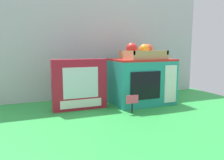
{
  "coord_description": "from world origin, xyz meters",
  "views": [
    {
      "loc": [
        -0.49,
        -1.23,
        0.35
      ],
      "look_at": [
        -0.01,
        -0.02,
        0.16
      ],
      "focal_mm": 35.3,
      "sensor_mm": 36.0,
      "label": 1
    }
  ],
  "objects_px": {
    "food_groups_crate": "(141,53)",
    "toy_microwave": "(141,81)",
    "price_sign": "(132,101)",
    "cookie_set_box": "(80,85)"
  },
  "relations": [
    {
      "from": "toy_microwave",
      "to": "cookie_set_box",
      "type": "bearing_deg",
      "value": -177.59
    },
    {
      "from": "food_groups_crate",
      "to": "cookie_set_box",
      "type": "relative_size",
      "value": 0.77
    },
    {
      "from": "toy_microwave",
      "to": "cookie_set_box",
      "type": "height_order",
      "value": "cookie_set_box"
    },
    {
      "from": "toy_microwave",
      "to": "food_groups_crate",
      "type": "height_order",
      "value": "food_groups_crate"
    },
    {
      "from": "food_groups_crate",
      "to": "price_sign",
      "type": "xyz_separation_m",
      "value": [
        -0.16,
        -0.19,
        -0.25
      ]
    },
    {
      "from": "cookie_set_box",
      "to": "price_sign",
      "type": "xyz_separation_m",
      "value": [
        0.24,
        -0.18,
        -0.08
      ]
    },
    {
      "from": "cookie_set_box",
      "to": "price_sign",
      "type": "bearing_deg",
      "value": -37.49
    },
    {
      "from": "toy_microwave",
      "to": "cookie_set_box",
      "type": "relative_size",
      "value": 1.2
    },
    {
      "from": "food_groups_crate",
      "to": "toy_microwave",
      "type": "bearing_deg",
      "value": 68.63
    },
    {
      "from": "toy_microwave",
      "to": "price_sign",
      "type": "bearing_deg",
      "value": -128.64
    }
  ]
}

